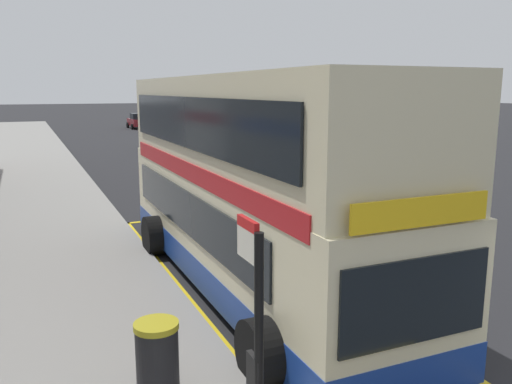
# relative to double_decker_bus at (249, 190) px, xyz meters

# --- Properties ---
(ground_plane) EXTENTS (260.00, 260.00, 0.00)m
(ground_plane) POSITION_rel_double_decker_bus_xyz_m (2.46, 25.19, -2.06)
(ground_plane) COLOR black
(pavement_near) EXTENTS (6.00, 76.00, 0.14)m
(pavement_near) POSITION_rel_double_decker_bus_xyz_m (-4.54, 25.19, -1.99)
(pavement_near) COLOR gray
(pavement_near) RESTS_ON ground
(double_decker_bus) EXTENTS (3.26, 10.47, 4.40)m
(double_decker_bus) POSITION_rel_double_decker_bus_xyz_m (0.00, 0.00, 0.00)
(double_decker_bus) COLOR beige
(double_decker_bus) RESTS_ON ground
(bus_bay_markings) EXTENTS (3.14, 13.34, 0.01)m
(bus_bay_markings) POSITION_rel_double_decker_bus_xyz_m (0.03, -0.22, -2.06)
(bus_bay_markings) COLOR gold
(bus_bay_markings) RESTS_ON ground
(bus_stop_sign) EXTENTS (0.09, 0.51, 2.82)m
(bus_stop_sign) POSITION_rel_double_decker_bus_xyz_m (-2.38, -5.75, -0.28)
(bus_stop_sign) COLOR black
(bus_stop_sign) RESTS_ON pavement_near
(parked_car_maroon_ahead) EXTENTS (2.09, 4.20, 1.62)m
(parked_car_maroon_ahead) POSITION_rel_double_decker_bus_xyz_m (7.23, 47.46, -1.26)
(parked_car_maroon_ahead) COLOR maroon
(parked_car_maroon_ahead) RESTS_ON ground
(parked_car_teal_across) EXTENTS (2.09, 4.20, 1.62)m
(parked_car_teal_across) POSITION_rel_double_decker_bus_xyz_m (7.11, 16.89, -1.26)
(parked_car_teal_across) COLOR #196066
(parked_car_teal_across) RESTS_ON ground
(parked_car_white_distant) EXTENTS (2.09, 4.20, 1.62)m
(parked_car_white_distant) POSITION_rel_double_decker_bus_xyz_m (5.10, 26.78, -1.26)
(parked_car_white_distant) COLOR silver
(parked_car_white_distant) RESTS_ON ground
(litter_bin) EXTENTS (0.58, 0.58, 1.08)m
(litter_bin) POSITION_rel_double_decker_bus_xyz_m (-2.88, -3.72, -1.38)
(litter_bin) COLOR black
(litter_bin) RESTS_ON pavement_near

